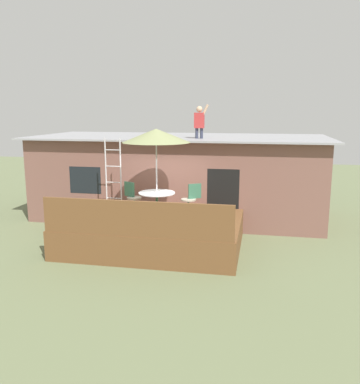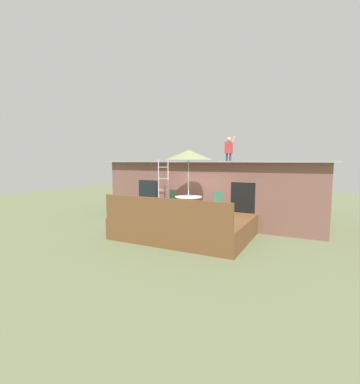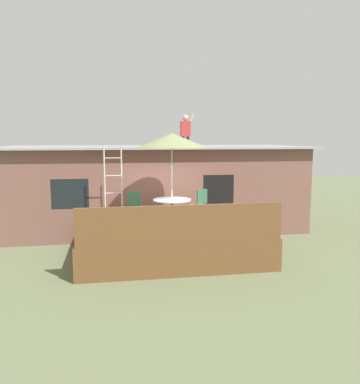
% 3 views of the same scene
% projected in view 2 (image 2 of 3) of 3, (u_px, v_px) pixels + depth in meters
% --- Properties ---
extents(ground_plane, '(40.00, 40.00, 0.00)m').
position_uv_depth(ground_plane, '(186.00, 236.00, 10.95)').
color(ground_plane, '#66704C').
extents(house, '(10.50, 4.50, 2.92)m').
position_uv_depth(house, '(217.00, 190.00, 13.98)').
color(house, brown).
rests_on(house, ground).
extents(deck, '(4.89, 3.66, 0.80)m').
position_uv_depth(deck, '(186.00, 226.00, 10.91)').
color(deck, brown).
rests_on(deck, ground).
extents(deck_railing, '(4.79, 0.08, 0.90)m').
position_uv_depth(deck_railing, '(163.00, 212.00, 9.24)').
color(deck_railing, brown).
rests_on(deck_railing, deck).
extents(patio_table, '(1.04, 1.04, 0.74)m').
position_uv_depth(patio_table, '(188.00, 201.00, 10.84)').
color(patio_table, '#33664C').
rests_on(patio_table, deck).
extents(patio_umbrella, '(1.90, 1.90, 2.54)m').
position_uv_depth(patio_umbrella, '(189.00, 155.00, 10.64)').
color(patio_umbrella, silver).
rests_on(patio_umbrella, deck).
extents(step_ladder, '(0.52, 0.04, 2.20)m').
position_uv_depth(step_ladder, '(163.00, 184.00, 12.17)').
color(step_ladder, silver).
rests_on(step_ladder, deck).
extents(person_figure, '(0.47, 0.20, 1.11)m').
position_uv_depth(person_figure, '(229.00, 147.00, 12.38)').
color(person_figure, '#33384C').
rests_on(person_figure, house).
extents(patio_chair_left, '(0.58, 0.44, 0.92)m').
position_uv_depth(patio_chair_left, '(174.00, 201.00, 11.67)').
color(patio_chair_left, '#33664C').
rests_on(patio_chair_left, deck).
extents(patio_chair_right, '(0.57, 0.45, 0.92)m').
position_uv_depth(patio_chair_right, '(215.00, 204.00, 10.95)').
color(patio_chair_right, '#33664C').
rests_on(patio_chair_right, deck).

